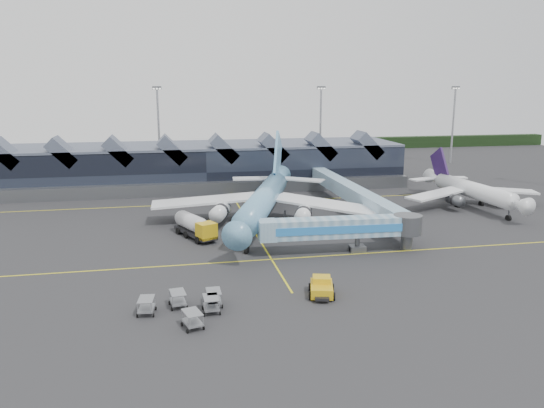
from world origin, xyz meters
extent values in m
plane|color=#242426|center=(0.00, 0.00, 0.00)|extent=(260.00, 260.00, 0.00)
cube|color=yellow|center=(0.00, -8.00, 0.01)|extent=(120.00, 0.25, 0.01)
cube|color=yellow|center=(0.00, 28.00, 0.01)|extent=(120.00, 0.25, 0.01)
cube|color=yellow|center=(0.00, 10.00, 0.01)|extent=(0.25, 60.00, 0.01)
cube|color=black|center=(0.00, 110.00, 2.00)|extent=(260.00, 4.00, 4.00)
cube|color=black|center=(-5.00, 48.00, 4.50)|extent=(90.00, 20.00, 9.00)
cube|color=slate|center=(-5.00, 48.00, 9.20)|extent=(90.00, 20.00, 0.60)
cube|color=#595B60|center=(-5.00, 37.00, 1.30)|extent=(90.00, 2.50, 2.60)
cube|color=slate|center=(-45.00, 41.00, 9.30)|extent=(6.43, 6.00, 6.43)
cube|color=slate|center=(-34.00, 41.00, 9.30)|extent=(6.43, 6.00, 6.43)
cube|color=slate|center=(-23.00, 41.00, 9.30)|extent=(6.43, 6.00, 6.43)
cube|color=slate|center=(-12.00, 41.00, 9.30)|extent=(6.43, 6.00, 6.43)
cube|color=slate|center=(-1.00, 41.00, 9.30)|extent=(6.43, 6.00, 6.43)
cube|color=slate|center=(10.00, 41.00, 9.30)|extent=(6.43, 6.00, 6.43)
cube|color=slate|center=(21.00, 41.00, 9.30)|extent=(6.43, 6.00, 6.43)
cube|color=slate|center=(32.00, 41.00, 9.30)|extent=(6.43, 6.00, 6.43)
cylinder|color=#95979E|center=(-15.00, 72.00, 11.00)|extent=(0.56, 0.56, 22.00)
cube|color=#595B60|center=(-15.00, 72.00, 22.00)|extent=(2.40, 0.50, 0.90)
cylinder|color=#95979E|center=(30.00, 72.00, 11.00)|extent=(0.56, 0.56, 22.00)
cube|color=#595B60|center=(30.00, 72.00, 22.00)|extent=(2.40, 0.50, 0.90)
cylinder|color=#95979E|center=(70.00, 70.00, 11.00)|extent=(0.56, 0.56, 22.00)
cube|color=#595B60|center=(70.00, 70.00, 22.00)|extent=(2.40, 0.50, 0.90)
cylinder|color=#6092C2|center=(2.17, 9.73, 4.28)|extent=(14.34, 31.66, 3.97)
cone|color=#6092C2|center=(-4.03, -8.05, 4.28)|extent=(5.56, 6.51, 3.97)
cube|color=black|center=(-4.26, -8.70, 5.11)|extent=(1.53, 0.81, 0.48)
cone|color=#6092C2|center=(8.68, 28.37, 4.58)|extent=(6.17, 8.25, 3.97)
cube|color=white|center=(-6.96, 14.33, 3.59)|extent=(18.16, 6.36, 1.31)
cube|color=white|center=(12.19, 7.64, 3.59)|extent=(17.97, 15.67, 1.31)
cylinder|color=white|center=(-4.97, 9.79, 2.59)|extent=(4.14, 6.01, 2.46)
cylinder|color=white|center=(7.80, 5.33, 2.59)|extent=(4.14, 6.01, 2.46)
cube|color=#6092C2|center=(8.08, 26.64, 8.72)|extent=(3.79, 9.74, 10.93)
cube|color=white|center=(3.62, 28.68, 4.58)|extent=(8.53, 3.96, 0.26)
cube|color=white|center=(12.84, 25.46, 4.58)|extent=(8.68, 7.22, 0.26)
cylinder|color=#595B60|center=(-2.82, -4.58, 1.15)|extent=(0.29, 0.29, 2.30)
cylinder|color=#595B60|center=(-0.55, 12.14, 1.15)|extent=(0.29, 0.29, 2.30)
cylinder|color=#595B60|center=(5.81, 9.92, 1.15)|extent=(0.29, 0.29, 2.30)
cylinder|color=black|center=(-2.82, -4.58, 0.41)|extent=(0.93, 1.54, 1.47)
cylinder|color=white|center=(43.42, 14.85, 3.32)|extent=(4.40, 21.67, 3.07)
cone|color=white|center=(44.20, 2.27, 3.32)|extent=(3.30, 3.87, 3.07)
cube|color=black|center=(44.23, 1.81, 3.96)|extent=(1.19, 0.41, 0.48)
cone|color=white|center=(42.60, 28.04, 3.55)|extent=(3.37, 5.10, 3.07)
cube|color=white|center=(36.18, 15.38, 2.78)|extent=(13.36, 8.41, 1.03)
cube|color=white|center=(50.54, 16.27, 2.78)|extent=(13.38, 7.06, 1.03)
cylinder|color=#595B60|center=(38.73, 13.02, 2.01)|extent=(2.13, 3.80, 1.91)
cylinder|color=#595B60|center=(48.30, 13.61, 2.01)|extent=(2.13, 3.80, 1.91)
cube|color=#2E1848|center=(42.67, 26.81, 6.39)|extent=(0.89, 6.92, 7.49)
cube|color=white|center=(39.20, 26.91, 3.55)|extent=(6.24, 3.82, 0.26)
cube|color=white|center=(46.11, 27.33, 3.55)|extent=(6.15, 3.18, 0.26)
cylinder|color=#595B60|center=(44.05, 4.72, 0.89)|extent=(0.29, 0.29, 1.78)
cylinder|color=#595B60|center=(40.75, 15.61, 0.89)|extent=(0.29, 0.29, 1.78)
cylinder|color=#595B60|center=(45.97, 15.93, 0.89)|extent=(0.29, 0.29, 1.78)
cylinder|color=black|center=(44.05, 4.72, 0.32)|extent=(0.53, 1.17, 1.14)
cube|color=#719FBD|center=(9.73, -6.64, 3.56)|extent=(18.23, 3.48, 2.63)
cube|color=#2A80D5|center=(9.67, -8.04, 3.56)|extent=(18.11, 0.88, 1.09)
cube|color=#719FBD|center=(-0.23, -6.22, 3.56)|extent=(2.48, 3.00, 2.72)
cylinder|color=#595B60|center=(12.44, -6.75, 1.78)|extent=(0.63, 0.63, 3.56)
cube|color=#595B60|center=(12.44, -6.75, 0.41)|extent=(2.25, 1.90, 0.82)
cylinder|color=black|center=(11.54, -6.72, 0.32)|extent=(0.40, 0.83, 0.82)
cylinder|color=black|center=(13.35, -6.79, 0.32)|extent=(0.40, 0.83, 0.82)
cylinder|color=#595B60|center=(19.69, -7.06, 3.56)|extent=(3.99, 3.99, 2.72)
cylinder|color=#595B60|center=(19.69, -7.06, 1.78)|extent=(1.63, 1.63, 3.56)
cube|color=black|center=(-9.38, 4.45, 0.79)|extent=(6.24, 9.71, 0.53)
cube|color=gold|center=(-7.90, 1.18, 1.90)|extent=(3.27, 3.17, 2.33)
cube|color=black|center=(-7.55, 0.41, 2.43)|extent=(2.18, 1.11, 1.06)
cylinder|color=silver|center=(-9.91, 5.60, 2.22)|extent=(4.75, 6.59, 2.43)
sphere|color=silver|center=(-11.17, 8.39, 2.22)|extent=(2.33, 2.33, 2.33)
sphere|color=silver|center=(-8.64, 2.81, 2.22)|extent=(2.33, 2.33, 2.33)
cylinder|color=black|center=(-9.27, 1.01, 0.53)|extent=(0.77, 1.12, 1.06)
cylinder|color=black|center=(-6.87, 2.11, 0.53)|extent=(0.77, 1.12, 1.06)
cylinder|color=black|center=(-10.80, 4.38, 0.53)|extent=(0.77, 1.12, 1.06)
cylinder|color=black|center=(-8.40, 5.47, 0.53)|extent=(0.77, 1.12, 1.06)
cylinder|color=black|center=(-11.90, 6.79, 0.53)|extent=(0.77, 1.12, 1.06)
cylinder|color=black|center=(-9.49, 7.88, 0.53)|extent=(0.77, 1.12, 1.06)
cube|color=gold|center=(3.01, -21.20, 0.76)|extent=(3.31, 4.40, 1.09)
cube|color=gold|center=(3.18, -20.57, 1.58)|extent=(2.34, 2.18, 0.76)
cube|color=black|center=(2.48, -23.20, 0.49)|extent=(1.69, 1.23, 0.33)
cylinder|color=black|center=(1.47, -22.15, 0.44)|extent=(0.54, 0.92, 0.87)
cylinder|color=black|center=(3.89, -22.78, 0.44)|extent=(0.54, 0.92, 0.87)
cylinder|color=black|center=(2.13, -19.62, 0.44)|extent=(0.54, 0.92, 0.87)
cylinder|color=black|center=(4.55, -20.26, 0.44)|extent=(0.54, 0.92, 0.87)
cube|color=gray|center=(-12.59, -21.25, 0.59)|extent=(1.79, 2.53, 0.16)
cube|color=gray|center=(-12.59, -21.25, 1.61)|extent=(1.79, 2.53, 0.09)
cylinder|color=black|center=(-11.91, -20.30, 0.19)|extent=(0.18, 0.40, 0.39)
cube|color=gray|center=(-9.32, -23.30, 0.59)|extent=(1.57, 2.40, 0.16)
cube|color=gray|center=(-9.32, -23.30, 1.61)|extent=(1.57, 2.40, 0.09)
cylinder|color=black|center=(-8.54, -22.42, 0.19)|extent=(0.14, 0.39, 0.39)
cube|color=gray|center=(-15.77, -22.42, 0.59)|extent=(1.77, 2.52, 0.16)
cube|color=gray|center=(-15.77, -22.42, 1.61)|extent=(1.77, 2.52, 0.09)
cylinder|color=black|center=(-14.87, -21.67, 0.19)|extent=(0.17, 0.40, 0.39)
cube|color=gray|center=(-11.36, -26.57, 0.59)|extent=(2.09, 2.68, 0.16)
cube|color=gray|center=(-11.36, -26.57, 1.61)|extent=(2.09, 2.68, 0.09)
cylinder|color=black|center=(-10.83, -25.53, 0.19)|extent=(0.23, 0.41, 0.39)
cube|color=gray|center=(-8.90, -21.65, 0.59)|extent=(1.51, 2.36, 0.16)
cube|color=gray|center=(-8.90, -21.65, 1.61)|extent=(1.51, 2.36, 0.09)
cylinder|color=black|center=(-8.10, -20.79, 0.19)|extent=(0.13, 0.39, 0.39)
camera|label=1|loc=(-13.04, -73.94, 22.64)|focal=35.00mm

